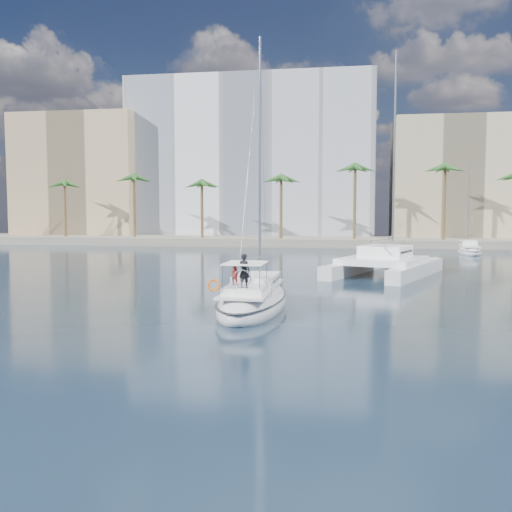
# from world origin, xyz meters

# --- Properties ---
(ground) EXTENTS (160.00, 160.00, 0.00)m
(ground) POSITION_xyz_m (0.00, 0.00, 0.00)
(ground) COLOR black
(ground) RESTS_ON ground
(quay) EXTENTS (120.00, 14.00, 1.20)m
(quay) POSITION_xyz_m (0.00, 61.00, 0.60)
(quay) COLOR gray
(quay) RESTS_ON ground
(building_modern) EXTENTS (42.00, 16.00, 28.00)m
(building_modern) POSITION_xyz_m (-12.00, 73.00, 14.00)
(building_modern) COLOR white
(building_modern) RESTS_ON ground
(building_tan_left) EXTENTS (22.00, 14.00, 22.00)m
(building_tan_left) POSITION_xyz_m (-42.00, 69.00, 11.00)
(building_tan_left) COLOR tan
(building_tan_left) RESTS_ON ground
(building_beige) EXTENTS (20.00, 14.00, 20.00)m
(building_beige) POSITION_xyz_m (22.00, 70.00, 10.00)
(building_beige) COLOR tan
(building_beige) RESTS_ON ground
(palm_left) EXTENTS (3.60, 3.60, 12.30)m
(palm_left) POSITION_xyz_m (-34.00, 57.00, 10.28)
(palm_left) COLOR brown
(palm_left) RESTS_ON ground
(palm_centre) EXTENTS (3.60, 3.60, 12.30)m
(palm_centre) POSITION_xyz_m (0.00, 57.00, 10.28)
(palm_centre) COLOR brown
(palm_centre) RESTS_ON ground
(main_sloop) EXTENTS (3.51, 10.94, 16.23)m
(main_sloop) POSITION_xyz_m (-0.08, 3.02, 0.51)
(main_sloop) COLOR silver
(main_sloop) RESTS_ON ground
(catamaran) EXTENTS (10.84, 14.57, 18.95)m
(catamaran) POSITION_xyz_m (8.07, 20.95, 1.17)
(catamaran) COLOR silver
(catamaran) RESTS_ON ground
(seagull) EXTENTS (1.01, 0.43, 0.19)m
(seagull) POSITION_xyz_m (-0.41, 1.91, 0.30)
(seagull) COLOR silver
(seagull) RESTS_ON ground
(moored_yacht_a) EXTENTS (3.37, 9.52, 11.90)m
(moored_yacht_a) POSITION_xyz_m (20.00, 47.00, 0.00)
(moored_yacht_a) COLOR silver
(moored_yacht_a) RESTS_ON ground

